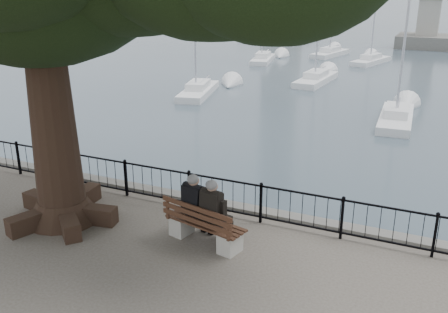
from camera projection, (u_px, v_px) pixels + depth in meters
The scene contains 12 objects.
harbor at pixel (232, 224), 13.47m from camera, with size 260.00×260.00×1.20m.
railing at pixel (224, 195), 12.69m from camera, with size 22.06×0.06×1.00m.
bench at pixel (204, 229), 11.36m from camera, with size 2.05×1.01×1.04m.
person_left at pixel (198, 209), 11.46m from camera, with size 0.58×0.88×1.65m.
person_right at pixel (216, 215), 11.16m from camera, with size 0.58×0.88×1.65m.
lion_monument at pixel (428, 27), 52.44m from camera, with size 5.78×5.78×8.58m.
sailboat_a at pixel (198, 90), 31.04m from camera, with size 2.77×5.68×9.27m.
sailboat_b at pixel (316, 77), 34.65m from camera, with size 1.89×5.71×13.04m.
sailboat_c at pixel (396, 116), 24.89m from camera, with size 1.83×5.56×11.41m.
sailboat_e at pixel (263, 58), 43.70m from camera, with size 2.46×5.46×11.78m.
sailboat_f at pixel (371, 59), 42.80m from camera, with size 2.77×5.47×11.66m.
sailboat_h at pixel (330, 52), 47.09m from camera, with size 2.71×5.85×12.42m.
Camera 1 is at (4.81, -8.09, 5.70)m, focal length 40.00 mm.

